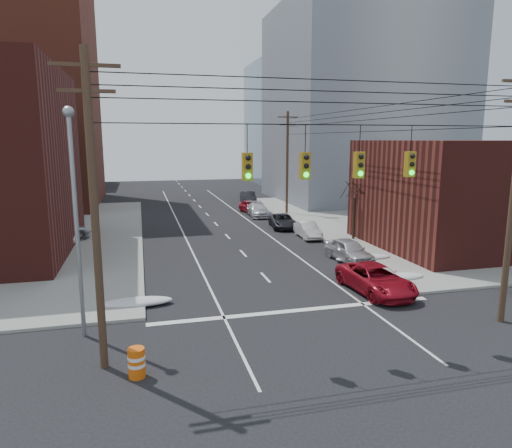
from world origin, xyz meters
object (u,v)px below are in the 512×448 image
parked_car_f (248,197)px  parked_car_a (349,250)px  parked_car_b (308,230)px  lot_car_a (40,238)px  parked_car_c (283,221)px  construction_barrel (137,362)px  lot_car_b (56,231)px  red_pickup (376,279)px  parked_car_d (258,210)px  parked_car_e (250,206)px

parked_car_f → parked_car_a: bearing=-84.4°
parked_car_b → lot_car_a: (-20.72, 0.91, 0.27)m
parked_car_c → construction_barrel: bearing=-110.4°
parked_car_f → lot_car_b: 27.15m
parked_car_f → lot_car_b: lot_car_b is taller
parked_car_b → lot_car_b: bearing=173.6°
parked_car_a → parked_car_c: bearing=88.4°
red_pickup → parked_car_c: 18.51m
parked_car_a → construction_barrel: 18.37m
lot_car_b → parked_car_d: bearing=-90.2°
lot_car_b → red_pickup: bearing=-156.6°
parked_car_c → parked_car_f: size_ratio=0.99×
parked_car_d → construction_barrel: parked_car_d is taller
parked_car_b → parked_car_d: size_ratio=0.82×
red_pickup → lot_car_a: lot_car_a is taller
parked_car_f → parked_car_e: bearing=-96.0°
parked_car_b → lot_car_b: lot_car_b is taller
red_pickup → parked_car_e: bearing=86.8°
parked_car_a → parked_car_d: (-1.33, 19.22, -0.05)m
parked_car_b → parked_car_d: (-1.33, 11.44, 0.05)m
parked_car_b → parked_car_f: size_ratio=0.85×
parked_car_c → parked_car_f: 16.98m
lot_car_a → parked_car_d: bearing=-57.9°
red_pickup → lot_car_a: bearing=139.0°
parked_car_d → parked_car_e: 2.63m
parked_car_c → lot_car_b: 19.35m
parked_car_c → construction_barrel: (-13.03, -24.51, -0.10)m
parked_car_a → parked_car_e: size_ratio=1.08×
parked_car_c → lot_car_a: size_ratio=0.98×
parked_car_c → lot_car_a: bearing=-162.1°
red_pickup → parked_car_b: red_pickup is taller
red_pickup → parked_car_a: parked_car_a is taller
parked_car_a → parked_car_b: (0.00, 7.78, -0.10)m
parked_car_e → lot_car_a: (-19.19, -13.15, 0.22)m
parked_car_d → lot_car_b: 20.44m
red_pickup → lot_car_b: (-18.63, 17.13, 0.17)m
parked_car_b → parked_car_d: bearing=99.3°
parked_car_b → parked_car_e: 14.15m
parked_car_d → construction_barrel: bearing=-108.3°
parked_car_c → parked_car_d: (-0.60, 6.88, 0.06)m
red_pickup → parked_car_d: (0.07, 25.38, -0.03)m
parked_car_a → lot_car_a: lot_car_a is taller
red_pickup → parked_car_e: 28.00m
parked_car_e → lot_car_a: lot_car_a is taller
red_pickup → lot_car_b: 25.31m
parked_car_d → parked_car_f: bearing=85.8°
lot_car_a → parked_car_f: bearing=-41.5°
parked_car_a → parked_car_f: 29.31m
lot_car_a → lot_car_b: size_ratio=0.87×
lot_car_b → construction_barrel: 23.97m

